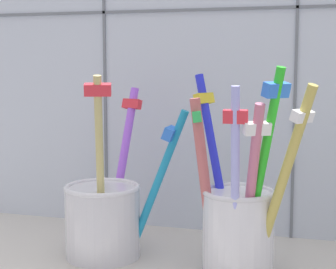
{
  "coord_description": "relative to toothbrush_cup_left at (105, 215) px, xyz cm",
  "views": [
    {
      "loc": [
        13.83,
        -48.08,
        20.6
      ],
      "look_at": [
        0.0,
        -0.0,
        14.19
      ],
      "focal_mm": 58.99,
      "sensor_mm": 36.0,
      "label": 1
    }
  ],
  "objects": [
    {
      "name": "toothbrush_cup_right",
      "position": [
        13.07,
        -0.38,
        0.8
      ],
      "size": [
        11.63,
        7.92,
        18.46
      ],
      "color": "white",
      "rests_on": "counter_slab"
    },
    {
      "name": "tile_wall_back",
      "position": [
        6.4,
        11.91,
        16.39
      ],
      "size": [
        64.0,
        2.2,
        45.0
      ],
      "color": "silver",
      "rests_on": "ground"
    },
    {
      "name": "toothbrush_cup_left",
      "position": [
        0.0,
        0.0,
        0.0
      ],
      "size": [
        12.06,
        11.98,
        17.7
      ],
      "color": "silver",
      "rests_on": "counter_slab"
    }
  ]
}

